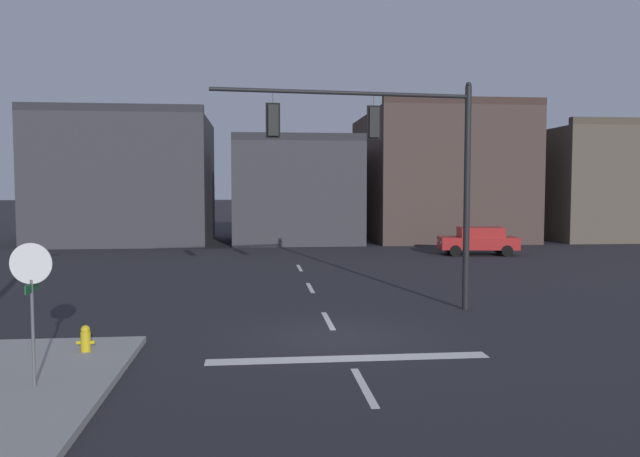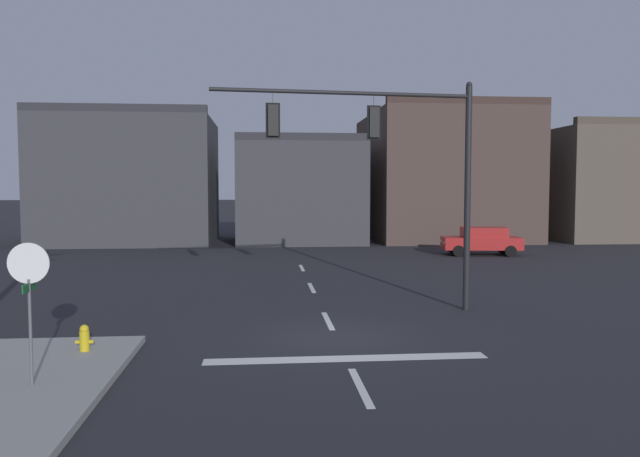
# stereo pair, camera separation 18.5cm
# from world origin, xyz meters

# --- Properties ---
(ground_plane) EXTENTS (400.00, 400.00, 0.00)m
(ground_plane) POSITION_xyz_m (0.00, 0.00, 0.00)
(ground_plane) COLOR #232328
(stop_bar_paint) EXTENTS (6.40, 0.50, 0.01)m
(stop_bar_paint) POSITION_xyz_m (0.00, -2.00, 0.00)
(stop_bar_paint) COLOR silver
(stop_bar_paint) RESTS_ON ground
(lane_centreline) EXTENTS (0.16, 26.40, 0.01)m
(lane_centreline) POSITION_xyz_m (0.00, 2.00, 0.00)
(lane_centreline) COLOR silver
(lane_centreline) RESTS_ON ground
(signal_mast_near_side) EXTENTS (8.00, 0.89, 7.13)m
(signal_mast_near_side) POSITION_xyz_m (2.23, 3.02, 4.91)
(signal_mast_near_side) COLOR black
(signal_mast_near_side) RESTS_ON ground
(stop_sign) EXTENTS (0.76, 0.64, 2.83)m
(stop_sign) POSITION_xyz_m (-6.18, -3.78, 2.14)
(stop_sign) COLOR #56565B
(stop_sign) RESTS_ON ground
(car_lot_nearside) EXTENTS (4.61, 2.35, 1.61)m
(car_lot_nearside) POSITION_xyz_m (10.69, 18.80, 0.86)
(car_lot_nearside) COLOR #A81E1E
(car_lot_nearside) RESTS_ON ground
(fire_hydrant) EXTENTS (0.40, 0.30, 0.75)m
(fire_hydrant) POSITION_xyz_m (-5.91, -1.34, 0.33)
(fire_hydrant) COLOR gold
(fire_hydrant) RESTS_ON ground
(building_row) EXTENTS (58.38, 13.30, 9.95)m
(building_row) POSITION_xyz_m (13.28, 30.29, 4.32)
(building_row) COLOR #38383D
(building_row) RESTS_ON ground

